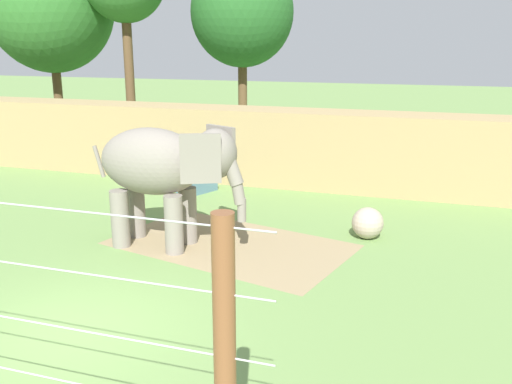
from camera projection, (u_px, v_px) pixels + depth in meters
The scene contains 8 objects.
ground_plane at pixel (66, 335), 9.47m from camera, with size 120.00×120.00×0.00m, color #6B8E4C.
dirt_patch at pixel (230, 244), 13.68m from camera, with size 5.64×3.31×0.01m, color #937F5B.
embankment_wall at pixel (264, 146), 19.50m from camera, with size 36.00×1.80×2.56m, color tan.
elephant at pixel (163, 168), 13.13m from camera, with size 3.94×1.66×2.92m.
enrichment_ball at pixel (368, 223), 14.03m from camera, with size 0.80×0.80×0.80m, color tan.
feed_trough at pixel (197, 186), 18.28m from camera, with size 1.01×1.48×0.44m.
tree_far_left at pixel (242, 13), 26.59m from camera, with size 4.89×4.89×8.69m.
tree_right_of_centre at pixel (50, 6), 26.82m from camera, with size 6.01×6.01×9.59m.
Camera 1 is at (5.71, -7.09, 4.80)m, focal length 39.37 mm.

